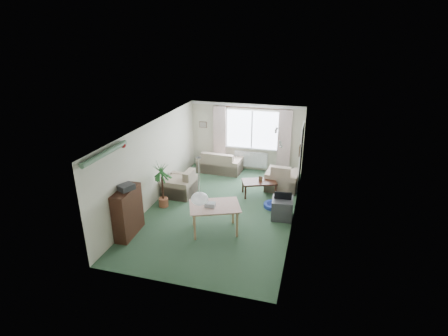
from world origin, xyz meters
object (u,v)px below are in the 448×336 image
(bookshelf, at_px, (128,212))
(houseplant, at_px, (162,185))
(armchair_corner, at_px, (282,176))
(dining_table, at_px, (215,219))
(pet_bed, at_px, (273,205))
(sofa, at_px, (220,161))
(armchair_left, at_px, (179,182))
(tv_cube, at_px, (282,208))
(coffee_table, at_px, (259,188))

(bookshelf, relative_size, houseplant, 0.90)
(armchair_corner, height_order, houseplant, houseplant)
(dining_table, relative_size, pet_bed, 2.13)
(sofa, bearing_deg, pet_bed, 137.76)
(armchair_left, height_order, bookshelf, bookshelf)
(sofa, xyz_separation_m, bookshelf, (-1.01, -4.57, 0.22))
(bookshelf, relative_size, tv_cube, 2.01)
(coffee_table, relative_size, bookshelf, 0.84)
(sofa, relative_size, bookshelf, 1.26)
(armchair_left, bearing_deg, bookshelf, -6.04)
(dining_table, height_order, pet_bed, dining_table)
(bookshelf, bearing_deg, dining_table, 16.43)
(armchair_left, bearing_deg, pet_bed, 90.88)
(armchair_corner, bearing_deg, houseplant, 37.62)
(pet_bed, bearing_deg, dining_table, -126.22)
(armchair_corner, relative_size, pet_bed, 1.84)
(sofa, distance_m, coffee_table, 2.27)
(armchair_corner, distance_m, armchair_left, 3.24)
(armchair_left, bearing_deg, sofa, 164.65)
(armchair_corner, relative_size, bookshelf, 0.80)
(bookshelf, relative_size, pet_bed, 2.28)
(pet_bed, bearing_deg, armchair_corner, 86.32)
(bookshelf, height_order, tv_cube, bookshelf)
(pet_bed, bearing_deg, coffee_table, 128.20)
(armchair_left, xyz_separation_m, coffee_table, (2.35, 0.63, -0.18))
(bookshelf, bearing_deg, sofa, 74.98)
(sofa, bearing_deg, coffee_table, 140.43)
(coffee_table, bearing_deg, armchair_corner, 46.43)
(armchair_left, height_order, tv_cube, armchair_left)
(coffee_table, xyz_separation_m, dining_table, (-0.69, -2.36, 0.12))
(armchair_corner, relative_size, coffee_table, 0.95)
(houseplant, bearing_deg, coffee_table, 30.62)
(sofa, height_order, armchair_left, armchair_left)
(pet_bed, bearing_deg, bookshelf, -143.74)
(dining_table, xyz_separation_m, pet_bed, (1.23, 1.68, -0.30))
(sofa, relative_size, houseplant, 1.12)
(armchair_left, xyz_separation_m, dining_table, (1.66, -1.73, -0.06))
(houseplant, xyz_separation_m, tv_cube, (3.35, 0.27, -0.40))
(armchair_corner, height_order, dining_table, armchair_corner)
(houseplant, distance_m, dining_table, 2.04)
(bookshelf, distance_m, houseplant, 1.58)
(armchair_corner, bearing_deg, coffee_table, 49.71)
(coffee_table, distance_m, dining_table, 2.46)
(armchair_left, bearing_deg, coffee_table, 106.88)
(bookshelf, bearing_deg, armchair_corner, 45.60)
(armchair_left, xyz_separation_m, houseplant, (-0.15, -0.85, 0.26))
(armchair_left, relative_size, pet_bed, 1.73)
(armchair_corner, xyz_separation_m, dining_table, (-1.32, -3.02, -0.08))
(armchair_left, relative_size, houseplant, 0.68)
(sofa, bearing_deg, dining_table, 106.84)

